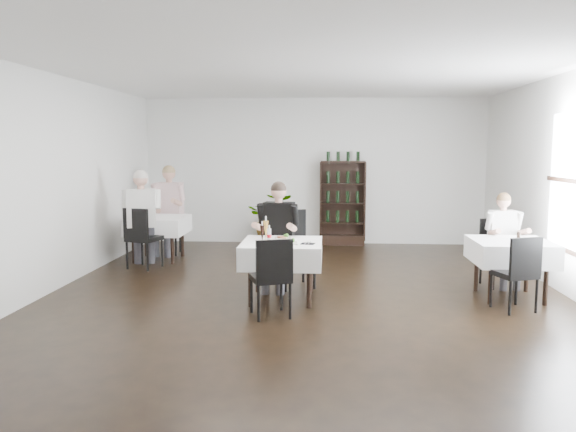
# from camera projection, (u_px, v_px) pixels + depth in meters

# --- Properties ---
(room_shell) EXTENTS (9.00, 9.00, 9.00)m
(room_shell) POSITION_uv_depth(u_px,v_px,m) (305.00, 186.00, 7.16)
(room_shell) COLOR black
(room_shell) RESTS_ON ground
(wine_shelf) EXTENTS (0.90, 0.28, 1.75)m
(wine_shelf) POSITION_uv_depth(u_px,v_px,m) (343.00, 204.00, 11.47)
(wine_shelf) COLOR black
(wine_shelf) RESTS_ON ground
(main_table) EXTENTS (1.03, 1.03, 0.77)m
(main_table) POSITION_uv_depth(u_px,v_px,m) (282.00, 253.00, 7.29)
(main_table) COLOR black
(main_table) RESTS_ON ground
(left_table) EXTENTS (0.98, 0.98, 0.77)m
(left_table) POSITION_uv_depth(u_px,v_px,m) (158.00, 225.00, 9.93)
(left_table) COLOR black
(left_table) RESTS_ON ground
(right_table) EXTENTS (0.98, 0.98, 0.77)m
(right_table) POSITION_uv_depth(u_px,v_px,m) (511.00, 252.00, 7.38)
(right_table) COLOR black
(right_table) RESTS_ON ground
(potted_tree) EXTENTS (1.00, 0.88, 1.07)m
(potted_tree) POSITION_uv_depth(u_px,v_px,m) (272.00, 219.00, 11.48)
(potted_tree) COLOR #2B6121
(potted_tree) RESTS_ON ground
(main_chair_far) EXTENTS (0.65, 0.66, 1.09)m
(main_chair_far) POSITION_uv_depth(u_px,v_px,m) (293.00, 243.00, 8.06)
(main_chair_far) COLOR black
(main_chair_far) RESTS_ON ground
(main_chair_near) EXTENTS (0.55, 0.56, 0.95)m
(main_chair_near) POSITION_uv_depth(u_px,v_px,m) (272.00, 273.00, 6.50)
(main_chair_near) COLOR black
(main_chair_near) RESTS_ON ground
(left_chair_far) EXTENTS (0.53, 0.53, 1.08)m
(left_chair_far) POSITION_uv_depth(u_px,v_px,m) (167.00, 221.00, 10.56)
(left_chair_far) COLOR black
(left_chair_far) RESTS_ON ground
(left_chair_near) EXTENTS (0.59, 0.59, 1.01)m
(left_chair_near) POSITION_uv_depth(u_px,v_px,m) (141.00, 234.00, 9.17)
(left_chair_near) COLOR black
(left_chair_near) RESTS_ON ground
(right_chair_far) EXTENTS (0.52, 0.52, 0.96)m
(right_chair_far) POSITION_uv_depth(u_px,v_px,m) (498.00, 248.00, 8.09)
(right_chair_far) COLOR black
(right_chair_far) RESTS_ON ground
(right_chair_near) EXTENTS (0.54, 0.54, 0.93)m
(right_chair_near) POSITION_uv_depth(u_px,v_px,m) (519.00, 269.00, 6.75)
(right_chair_near) COLOR black
(right_chair_near) RESTS_ON ground
(diner_main) EXTENTS (0.61, 0.62, 1.52)m
(diner_main) POSITION_uv_depth(u_px,v_px,m) (278.00, 227.00, 7.80)
(diner_main) COLOR #3D3C44
(diner_main) RESTS_ON ground
(diner_left_far) EXTENTS (0.66, 0.68, 1.66)m
(diner_left_far) POSITION_uv_depth(u_px,v_px,m) (168.00, 203.00, 10.47)
(diner_left_far) COLOR #3D3C44
(diner_left_far) RESTS_ON ground
(diner_left_near) EXTENTS (0.68, 0.72, 1.63)m
(diner_left_near) POSITION_uv_depth(u_px,v_px,m) (142.00, 211.00, 9.25)
(diner_left_near) COLOR #3D3C44
(diner_left_near) RESTS_ON ground
(diner_right_far) EXTENTS (0.53, 0.55, 1.35)m
(diner_right_far) POSITION_uv_depth(u_px,v_px,m) (504.00, 232.00, 8.00)
(diner_right_far) COLOR #3D3C44
(diner_right_far) RESTS_ON ground
(plate_far) EXTENTS (0.23, 0.23, 0.07)m
(plate_far) POSITION_uv_depth(u_px,v_px,m) (283.00, 238.00, 7.50)
(plate_far) COLOR white
(plate_far) RESTS_ON main_table
(plate_near) EXTENTS (0.25, 0.25, 0.07)m
(plate_near) POSITION_uv_depth(u_px,v_px,m) (289.00, 243.00, 7.10)
(plate_near) COLOR white
(plate_near) RESTS_ON main_table
(pilsner_dark) EXTENTS (0.06, 0.06, 0.27)m
(pilsner_dark) POSITION_uv_depth(u_px,v_px,m) (262.00, 234.00, 7.22)
(pilsner_dark) COLOR black
(pilsner_dark) RESTS_ON main_table
(pilsner_lager) EXTENTS (0.07, 0.07, 0.32)m
(pilsner_lager) POSITION_uv_depth(u_px,v_px,m) (266.00, 230.00, 7.39)
(pilsner_lager) COLOR #C28831
(pilsner_lager) RESTS_ON main_table
(coke_bottle) EXTENTS (0.06, 0.06, 0.22)m
(coke_bottle) POSITION_uv_depth(u_px,v_px,m) (269.00, 235.00, 7.26)
(coke_bottle) COLOR silver
(coke_bottle) RESTS_ON main_table
(napkin_cutlery) EXTENTS (0.19, 0.18, 0.02)m
(napkin_cutlery) POSITION_uv_depth(u_px,v_px,m) (308.00, 244.00, 7.09)
(napkin_cutlery) COLOR black
(napkin_cutlery) RESTS_ON main_table
(pepper_mill) EXTENTS (0.05, 0.05, 0.11)m
(pepper_mill) POSITION_uv_depth(u_px,v_px,m) (519.00, 236.00, 7.41)
(pepper_mill) COLOR black
(pepper_mill) RESTS_ON right_table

